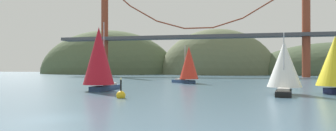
{
  "coord_description": "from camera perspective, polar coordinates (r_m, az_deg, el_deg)",
  "views": [
    {
      "loc": [
        12.41,
        -19.15,
        3.68
      ],
      "look_at": [
        0.0,
        39.16,
        3.97
      ],
      "focal_mm": 32.03,
      "sensor_mm": 36.0,
      "label": 1
    }
  ],
  "objects": [
    {
      "name": "headland_right",
      "position": [
        161.37,
        29.17,
        -1.55
      ],
      "size": [
        78.71,
        44.0,
        30.57
      ],
      "primitive_type": "ellipsoid",
      "color": "#425138",
      "rests_on": "ground_plane"
    },
    {
      "name": "headland_left",
      "position": [
        168.28,
        -11.61,
        -1.53
      ],
      "size": [
        76.95,
        44.0,
        47.57
      ],
      "primitive_type": "ellipsoid",
      "color": "#4C5B3D",
      "rests_on": "ground_plane"
    },
    {
      "name": "sailboat_yellow_sail",
      "position": [
        46.91,
        29.36,
        0.5
      ],
      "size": [
        8.81,
        6.39,
        9.27
      ],
      "color": "#191E4C",
      "rests_on": "ground_plane"
    },
    {
      "name": "channel_buoy",
      "position": [
        36.01,
        -8.96,
        -5.55
      ],
      "size": [
        1.1,
        1.1,
        2.64
      ],
      "color": "gold",
      "rests_on": "ground_plane"
    },
    {
      "name": "headland_center",
      "position": [
        154.37,
        9.26,
        -1.64
      ],
      "size": [
        58.84,
        44.0,
        45.98
      ],
      "primitive_type": "ellipsoid",
      "color": "#5B6647",
      "rests_on": "ground_plane"
    },
    {
      "name": "ground_plane",
      "position": [
        23.11,
        -20.94,
        -9.42
      ],
      "size": [
        360.0,
        360.0,
        0.0
      ],
      "primitive_type": "plane",
      "color": "#426075"
    },
    {
      "name": "sailboat_white_mainsail",
      "position": [
        43.08,
        21.23,
        -0.06
      ],
      "size": [
        5.24,
        7.73,
        8.18
      ],
      "color": "black",
      "rests_on": "ground_plane"
    },
    {
      "name": "sailboat_scarlet_sail",
      "position": [
        67.53,
        3.92,
        0.3
      ],
      "size": [
        7.57,
        7.36,
        8.66
      ],
      "color": "navy",
      "rests_on": "ground_plane"
    },
    {
      "name": "sailboat_crimson_sail",
      "position": [
        46.73,
        -12.96,
        1.49
      ],
      "size": [
        4.95,
        8.6,
        10.73
      ],
      "color": "navy",
      "rests_on": "ground_plane"
    },
    {
      "name": "suspension_bridge",
      "position": [
        115.58,
        5.81,
        6.28
      ],
      "size": [
        112.72,
        6.0,
        37.99
      ],
      "color": "brown",
      "rests_on": "ground_plane"
    }
  ]
}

